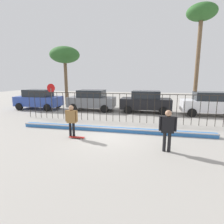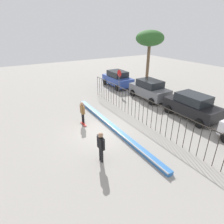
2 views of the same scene
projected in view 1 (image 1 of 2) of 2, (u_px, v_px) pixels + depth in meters
ground_plane at (109, 136)px, 9.58m from camera, size 60.00×60.00×0.00m
bowl_coping_ledge at (112, 129)px, 10.31m from camera, size 11.00×0.40×0.27m
perimeter_fence at (120, 105)px, 12.41m from camera, size 14.04×0.04×1.97m
skateboarder at (72, 118)px, 9.12m from camera, size 0.67×0.25×1.66m
skateboard at (77, 137)px, 9.13m from camera, size 0.80×0.20×0.07m
camera_operator at (168, 127)px, 7.34m from camera, size 0.70×0.26×1.74m
parked_car_blue at (39, 99)px, 17.53m from camera, size 4.30×2.12×1.90m
parked_car_gray at (92, 100)px, 16.89m from camera, size 4.30×2.12×1.90m
parked_car_black at (146, 101)px, 15.86m from camera, size 4.30×2.12×1.90m
parked_car_white at (210, 104)px, 14.54m from camera, size 4.30×2.12×1.90m
stop_sign at (51, 94)px, 15.97m from camera, size 0.76×0.07×2.50m
palm_tree_tall at (201, 17)px, 16.24m from camera, size 2.64×2.64×9.49m
palm_tree_short at (65, 56)px, 19.90m from camera, size 3.24×3.24×6.37m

